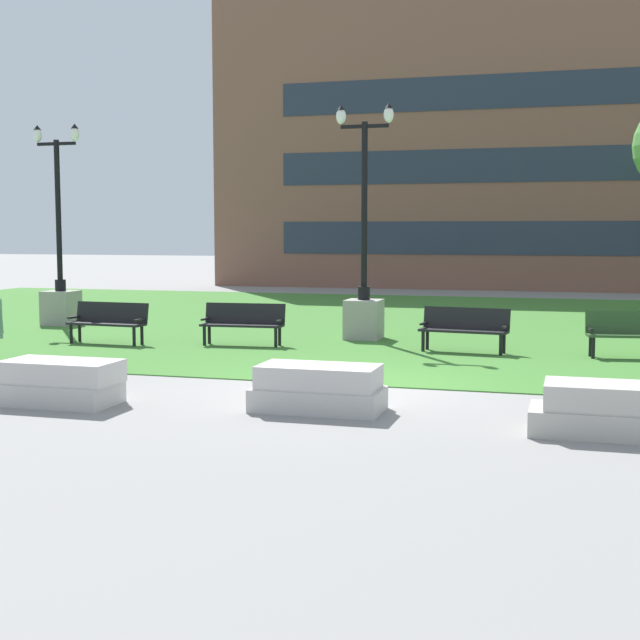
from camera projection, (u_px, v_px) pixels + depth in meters
The scene contains 12 objects.
ground_plane at pixel (350, 386), 14.37m from camera, with size 140.00×140.00×0.00m, color gray.
grass_lawn at pixel (441, 324), 23.93m from camera, with size 40.00×20.00×0.02m, color #3D752D.
concrete_block_center at pixel (58, 383), 12.82m from camera, with size 1.84×0.90×0.64m.
concrete_block_left at pixel (318, 389), 12.35m from camera, with size 1.80×0.90×0.64m.
concrete_block_right at pixel (609, 411), 10.85m from camera, with size 1.83×0.90×0.64m.
park_bench_near_left at pixel (109, 320), 19.60m from camera, with size 1.83×0.64×0.90m.
park_bench_near_right at pixel (634, 331), 17.40m from camera, with size 1.86×0.79×0.90m.
park_bench_far_left at pixel (465, 327), 18.22m from camera, with size 1.85×0.73×0.90m.
park_bench_far_right at pixel (243, 321), 19.33m from camera, with size 1.83×0.65×0.90m.
lamp_post_left at pixel (60, 285), 23.42m from camera, with size 1.32×0.80×5.22m.
lamp_post_right at pixel (364, 292), 20.40m from camera, with size 1.32×0.80×5.32m.
building_facade_distant at pixel (517, 131), 36.88m from camera, with size 26.74×1.03×13.28m.
Camera 1 is at (3.49, -13.77, 2.49)m, focal length 50.00 mm.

